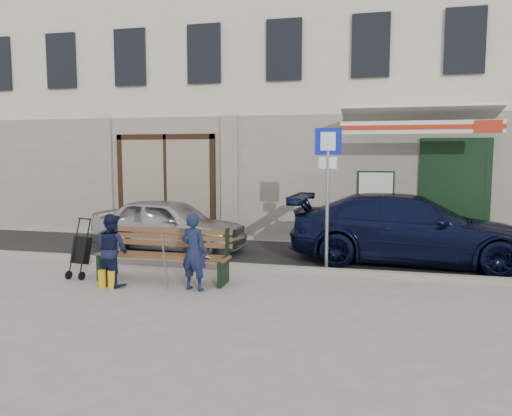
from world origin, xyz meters
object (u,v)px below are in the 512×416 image
(man, at_px, (194,252))
(stroller, at_px, (81,251))
(car_silver, at_px, (169,224))
(woman, at_px, (112,250))
(car_navy, at_px, (410,229))
(parking_sign, at_px, (328,175))
(bench, at_px, (160,255))

(man, bearing_deg, stroller, 3.45)
(car_silver, distance_m, woman, 3.06)
(car_navy, relative_size, parking_sign, 1.79)
(woman, relative_size, stroller, 1.16)
(woman, bearing_deg, parking_sign, -126.79)
(parking_sign, relative_size, man, 2.12)
(stroller, bearing_deg, parking_sign, 32.22)
(man, height_order, woman, man)
(car_silver, distance_m, stroller, 2.72)
(bench, height_order, woman, woman)
(man, bearing_deg, bench, -16.95)
(car_silver, xyz_separation_m, car_navy, (5.31, -0.02, 0.09))
(woman, xyz_separation_m, stroller, (-0.85, 0.39, -0.14))
(car_silver, xyz_separation_m, parking_sign, (3.71, -1.02, 1.21))
(bench, bearing_deg, man, -28.67)
(parking_sign, distance_m, stroller, 4.77)
(car_navy, distance_m, stroller, 6.43)
(parking_sign, xyz_separation_m, man, (-1.97, -1.97, -1.18))
(woman, distance_m, stroller, 0.95)
(car_navy, xyz_separation_m, stroller, (-5.86, -2.64, -0.23))
(bench, bearing_deg, car_navy, 30.19)
(car_navy, distance_m, parking_sign, 2.19)
(car_navy, xyz_separation_m, woman, (-5.01, -3.03, -0.09))
(man, bearing_deg, parking_sign, -123.19)
(car_navy, relative_size, man, 3.79)
(car_silver, bearing_deg, car_navy, -83.83)
(man, distance_m, stroller, 2.33)
(woman, bearing_deg, car_silver, -61.94)
(car_silver, xyz_separation_m, bench, (0.95, -2.56, -0.16))
(car_silver, height_order, woman, woman)
(car_silver, bearing_deg, bench, -153.23)
(car_silver, relative_size, stroller, 3.40)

